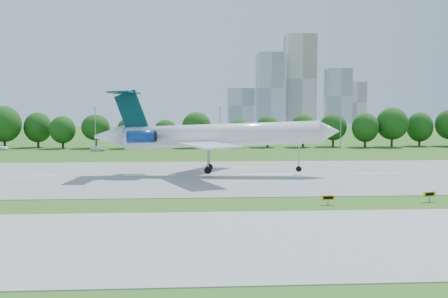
# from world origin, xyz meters

# --- Properties ---
(ground) EXTENTS (600.00, 600.00, 0.00)m
(ground) POSITION_xyz_m (0.00, 0.00, 0.00)
(ground) COLOR #265817
(ground) RESTS_ON ground
(runway) EXTENTS (400.00, 45.00, 0.08)m
(runway) POSITION_xyz_m (0.00, 25.00, 0.04)
(runway) COLOR gray
(runway) RESTS_ON ground
(taxiway) EXTENTS (400.00, 23.00, 0.08)m
(taxiway) POSITION_xyz_m (0.00, -18.00, 0.04)
(taxiway) COLOR #ADADA8
(taxiway) RESTS_ON ground
(tree_line) EXTENTS (288.40, 8.40, 10.40)m
(tree_line) POSITION_xyz_m (0.00, 92.00, 6.19)
(tree_line) COLOR #382314
(tree_line) RESTS_ON ground
(light_poles) EXTENTS (175.90, 0.25, 12.19)m
(light_poles) POSITION_xyz_m (-2.50, 82.00, 6.34)
(light_poles) COLOR gray
(light_poles) RESTS_ON ground
(skyline) EXTENTS (127.00, 52.00, 80.00)m
(skyline) POSITION_xyz_m (100.16, 390.61, 30.46)
(skyline) COLOR #B2B2B7
(skyline) RESTS_ON ground
(airliner) EXTENTS (42.07, 30.55, 14.14)m
(airliner) POSITION_xyz_m (10.12, 25.18, 6.99)
(airliner) COLOR white
(airliner) RESTS_ON ground
(taxi_sign_centre) EXTENTS (1.59, 0.23, 1.12)m
(taxi_sign_centre) POSITION_xyz_m (23.14, -2.76, 0.82)
(taxi_sign_centre) COLOR gray
(taxi_sign_centre) RESTS_ON ground
(taxi_sign_right) EXTENTS (1.77, 0.74, 1.26)m
(taxi_sign_right) POSITION_xyz_m (35.92, -1.68, 0.93)
(taxi_sign_right) COLOR gray
(taxi_sign_right) RESTS_ON ground
(service_vehicle_a) EXTENTS (4.35, 2.32, 1.36)m
(service_vehicle_a) POSITION_xyz_m (-47.26, 84.84, 0.68)
(service_vehicle_a) COLOR silver
(service_vehicle_a) RESTS_ON ground
(service_vehicle_b) EXTENTS (4.15, 1.90, 1.38)m
(service_vehicle_b) POSITION_xyz_m (-18.77, 78.64, 0.69)
(service_vehicle_b) COLOR silver
(service_vehicle_b) RESTS_ON ground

